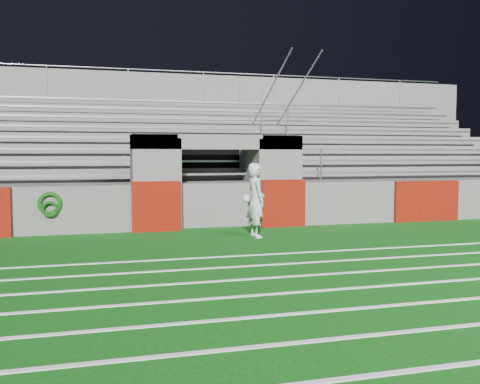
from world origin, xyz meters
name	(u,v)px	position (x,y,z in m)	size (l,w,h in m)	color
ground	(253,247)	(0.00, 0.00, 0.00)	(90.00, 90.00, 0.00)	#0C480E
field_markings	(362,308)	(0.00, -5.00, 0.01)	(28.00, 8.09, 0.01)	white
stadium_structure	(189,170)	(0.00, 7.97, 1.49)	(26.00, 8.48, 5.42)	#565452
goalkeeper_with_ball	(256,200)	(0.46, 1.30, 0.93)	(0.69, 0.74, 1.85)	silver
hose_coil	(50,205)	(-4.48, 2.94, 0.78)	(0.59, 0.14, 0.65)	#0F460E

